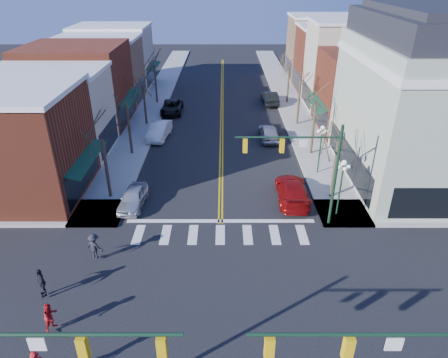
{
  "coord_description": "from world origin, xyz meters",
  "views": [
    {
      "loc": [
        0.24,
        -15.27,
        15.55
      ],
      "look_at": [
        0.25,
        8.75,
        2.8
      ],
      "focal_mm": 32.0,
      "sensor_mm": 36.0,
      "label": 1
    }
  ],
  "objects_px": {
    "victorian_corner": "(436,99)",
    "car_right_far": "(270,98)",
    "lamppost_midblock": "(321,141)",
    "car_left_mid": "(159,131)",
    "car_right_near": "(292,191)",
    "pedestrian_red_b": "(51,317)",
    "lamppost_corner": "(342,179)",
    "car_left_near": "(133,198)",
    "car_right_mid": "(269,132)",
    "pedestrian_dark_b": "(94,246)",
    "car_left_far": "(172,107)",
    "pedestrian_dark_a": "(41,282)"
  },
  "relations": [
    {
      "from": "victorian_corner",
      "to": "car_right_far",
      "type": "distance_m",
      "value": 23.45
    },
    {
      "from": "lamppost_midblock",
      "to": "car_left_mid",
      "type": "bearing_deg",
      "value": 150.93
    },
    {
      "from": "car_right_near",
      "to": "pedestrian_red_b",
      "type": "distance_m",
      "value": 18.17
    },
    {
      "from": "car_right_far",
      "to": "pedestrian_red_b",
      "type": "xyz_separation_m",
      "value": [
        -14.1,
        -36.33,
        0.12
      ]
    },
    {
      "from": "lamppost_corner",
      "to": "car_left_near",
      "type": "bearing_deg",
      "value": 174.92
    },
    {
      "from": "car_right_mid",
      "to": "pedestrian_dark_b",
      "type": "height_order",
      "value": "pedestrian_dark_b"
    },
    {
      "from": "car_left_far",
      "to": "car_right_near",
      "type": "distance_m",
      "value": 23.43
    },
    {
      "from": "pedestrian_red_b",
      "to": "pedestrian_dark_b",
      "type": "relative_size",
      "value": 0.94
    },
    {
      "from": "victorian_corner",
      "to": "pedestrian_red_b",
      "type": "xyz_separation_m",
      "value": [
        -24.48,
        -16.14,
        -5.73
      ]
    },
    {
      "from": "car_right_near",
      "to": "lamppost_midblock",
      "type": "bearing_deg",
      "value": -121.46
    },
    {
      "from": "lamppost_midblock",
      "to": "car_right_far",
      "type": "relative_size",
      "value": 0.89
    },
    {
      "from": "lamppost_corner",
      "to": "pedestrian_red_b",
      "type": "xyz_separation_m",
      "value": [
        -16.18,
        -10.14,
        -2.03
      ]
    },
    {
      "from": "pedestrian_red_b",
      "to": "pedestrian_dark_a",
      "type": "xyz_separation_m",
      "value": [
        -1.35,
        2.26,
        0.08
      ]
    },
    {
      "from": "victorian_corner",
      "to": "pedestrian_dark_a",
      "type": "bearing_deg",
      "value": -151.74
    },
    {
      "from": "car_left_mid",
      "to": "pedestrian_dark_b",
      "type": "bearing_deg",
      "value": -86.41
    },
    {
      "from": "car_right_far",
      "to": "pedestrian_red_b",
      "type": "height_order",
      "value": "pedestrian_red_b"
    },
    {
      "from": "car_left_near",
      "to": "car_right_near",
      "type": "relative_size",
      "value": 0.73
    },
    {
      "from": "lamppost_midblock",
      "to": "car_right_mid",
      "type": "bearing_deg",
      "value": 113.82
    },
    {
      "from": "car_left_near",
      "to": "car_right_far",
      "type": "relative_size",
      "value": 0.83
    },
    {
      "from": "car_left_mid",
      "to": "car_left_far",
      "type": "height_order",
      "value": "car_left_mid"
    },
    {
      "from": "lamppost_midblock",
      "to": "car_left_far",
      "type": "bearing_deg",
      "value": 131.34
    },
    {
      "from": "car_left_far",
      "to": "lamppost_midblock",
      "type": "bearing_deg",
      "value": -48.46
    },
    {
      "from": "car_left_near",
      "to": "car_right_far",
      "type": "xyz_separation_m",
      "value": [
        12.52,
        24.9,
        0.12
      ]
    },
    {
      "from": "car_left_far",
      "to": "car_right_mid",
      "type": "bearing_deg",
      "value": -37.82
    },
    {
      "from": "car_right_far",
      "to": "pedestrian_red_b",
      "type": "relative_size",
      "value": 3.14
    },
    {
      "from": "car_left_near",
      "to": "pedestrian_red_b",
      "type": "bearing_deg",
      "value": -94.0
    },
    {
      "from": "pedestrian_red_b",
      "to": "pedestrian_dark_b",
      "type": "xyz_separation_m",
      "value": [
        0.55,
        5.35,
        0.05
      ]
    },
    {
      "from": "car_right_far",
      "to": "car_left_near",
      "type": "bearing_deg",
      "value": 59.52
    },
    {
      "from": "victorian_corner",
      "to": "car_left_far",
      "type": "relative_size",
      "value": 2.78
    },
    {
      "from": "car_right_far",
      "to": "pedestrian_red_b",
      "type": "bearing_deg",
      "value": 65.01
    },
    {
      "from": "car_left_far",
      "to": "pedestrian_dark_b",
      "type": "height_order",
      "value": "pedestrian_dark_b"
    },
    {
      "from": "car_left_far",
      "to": "lamppost_corner",
      "type": "bearing_deg",
      "value": -57.69
    },
    {
      "from": "victorian_corner",
      "to": "car_right_far",
      "type": "height_order",
      "value": "victorian_corner"
    },
    {
      "from": "car_right_mid",
      "to": "car_right_far",
      "type": "relative_size",
      "value": 0.93
    },
    {
      "from": "pedestrian_dark_a",
      "to": "pedestrian_dark_b",
      "type": "bearing_deg",
      "value": 113.36
    },
    {
      "from": "pedestrian_dark_a",
      "to": "lamppost_corner",
      "type": "bearing_deg",
      "value": 79.08
    },
    {
      "from": "car_left_mid",
      "to": "car_right_near",
      "type": "xyz_separation_m",
      "value": [
        11.77,
        -12.43,
        0.01
      ]
    },
    {
      "from": "car_left_near",
      "to": "car_right_mid",
      "type": "height_order",
      "value": "car_right_mid"
    },
    {
      "from": "victorian_corner",
      "to": "pedestrian_dark_a",
      "type": "relative_size",
      "value": 8.35
    },
    {
      "from": "car_right_far",
      "to": "car_left_mid",
      "type": "bearing_deg",
      "value": 38.97
    },
    {
      "from": "lamppost_corner",
      "to": "lamppost_midblock",
      "type": "distance_m",
      "value": 6.5
    },
    {
      "from": "car_right_near",
      "to": "pedestrian_dark_a",
      "type": "distance_m",
      "value": 17.82
    },
    {
      "from": "victorian_corner",
      "to": "car_left_far",
      "type": "height_order",
      "value": "victorian_corner"
    },
    {
      "from": "lamppost_corner",
      "to": "car_left_mid",
      "type": "height_order",
      "value": "lamppost_corner"
    },
    {
      "from": "victorian_corner",
      "to": "pedestrian_dark_b",
      "type": "distance_m",
      "value": 26.86
    },
    {
      "from": "lamppost_corner",
      "to": "car_left_far",
      "type": "height_order",
      "value": "lamppost_corner"
    },
    {
      "from": "car_right_far",
      "to": "car_right_near",
      "type": "bearing_deg",
      "value": 84.43
    },
    {
      "from": "car_left_near",
      "to": "car_left_mid",
      "type": "relative_size",
      "value": 0.84
    },
    {
      "from": "lamppost_midblock",
      "to": "pedestrian_dark_a",
      "type": "xyz_separation_m",
      "value": [
        -17.53,
        -14.38,
        -1.96
      ]
    },
    {
      "from": "lamppost_corner",
      "to": "car_left_far",
      "type": "distance_m",
      "value": 26.85
    }
  ]
}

